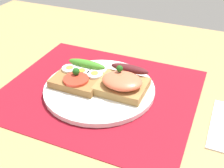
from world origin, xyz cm
name	(u,v)px	position (x,y,z in cm)	size (l,w,h in cm)	color
ground_plane	(100,98)	(0.00, 0.00, -1.60)	(120.00, 90.00, 3.20)	tan
placemat	(99,91)	(0.00, 0.00, 0.15)	(41.35, 35.26, 0.30)	maroon
plate	(99,89)	(0.00, 0.00, 0.82)	(24.16, 24.16, 1.04)	white
sandwich_egg_tomato	(79,77)	(-4.88, 0.10, 2.70)	(10.48, 9.66, 3.88)	olive
sandwich_salmon	(123,82)	(5.05, 1.14, 3.28)	(10.35, 10.15, 5.48)	#A67E45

